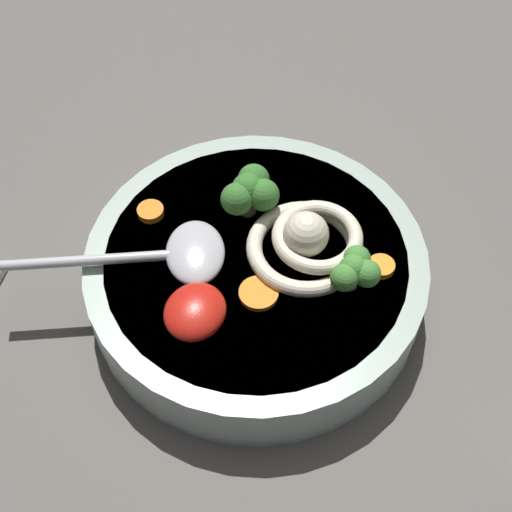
{
  "coord_description": "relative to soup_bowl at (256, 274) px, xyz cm",
  "views": [
    {
      "loc": [
        -27.65,
        -7.76,
        51.14
      ],
      "look_at": [
        1.83,
        3.3,
        9.0
      ],
      "focal_mm": 48.99,
      "sensor_mm": 36.0,
      "label": 1
    }
  ],
  "objects": [
    {
      "name": "soup_bowl",
      "position": [
        0.0,
        0.0,
        0.0
      ],
      "size": [
        26.1,
        26.1,
        4.95
      ],
      "color": "#9EB2A3",
      "rests_on": "table_slab"
    },
    {
      "name": "noodle_pile",
      "position": [
        1.77,
        -3.77,
        3.61
      ],
      "size": [
        9.71,
        9.52,
        3.9
      ],
      "color": "beige",
      "rests_on": "soup_bowl"
    },
    {
      "name": "carrot_slice_beside_noodles",
      "position": [
        -3.24,
        -1.42,
        2.61
      ],
      "size": [
        2.89,
        2.89,
        0.43
      ],
      "primitive_type": "cylinder",
      "color": "orange",
      "rests_on": "soup_bowl"
    },
    {
      "name": "carrot_slice_left",
      "position": [
        2.15,
        -9.09,
        2.68
      ],
      "size": [
        2.02,
        2.02,
        0.58
      ],
      "primitive_type": "cylinder",
      "color": "orange",
      "rests_on": "soup_bowl"
    },
    {
      "name": "soup_spoon",
      "position": [
        -2.54,
        5.39,
        3.19
      ],
      "size": [
        10.4,
        17.01,
        1.6
      ],
      "rotation": [
        0.0,
        0.0,
        2.01
      ],
      "color": "#B7B7BC",
      "rests_on": "soup_bowl"
    },
    {
      "name": "carrot_slice_extra_a",
      "position": [
        0.97,
        9.23,
        2.69
      ],
      "size": [
        2.09,
        2.09,
        0.6
      ],
      "primitive_type": "cylinder",
      "color": "orange",
      "rests_on": "soup_bowl"
    },
    {
      "name": "chili_sauce_dollop",
      "position": [
        -6.75,
        1.99,
        3.47
      ],
      "size": [
        4.79,
        4.31,
        2.16
      ],
      "primitive_type": "ellipsoid",
      "color": "red",
      "rests_on": "soup_bowl"
    },
    {
      "name": "table_slab",
      "position": [
        -1.83,
        -3.3,
        -4.58
      ],
      "size": [
        112.6,
        112.6,
        4.05
      ],
      "primitive_type": "cube",
      "color": "#5B5651",
      "rests_on": "ground"
    },
    {
      "name": "broccoli_floret_front",
      "position": [
        -0.07,
        -7.53,
        4.36
      ],
      "size": [
        3.98,
        3.42,
        3.15
      ],
      "color": "#7A9E60",
      "rests_on": "soup_bowl"
    },
    {
      "name": "broccoli_floret_beside_chili",
      "position": [
        3.95,
        1.94,
        4.81
      ],
      "size": [
        4.89,
        4.21,
        3.87
      ],
      "color": "#7A9E60",
      "rests_on": "soup_bowl"
    }
  ]
}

